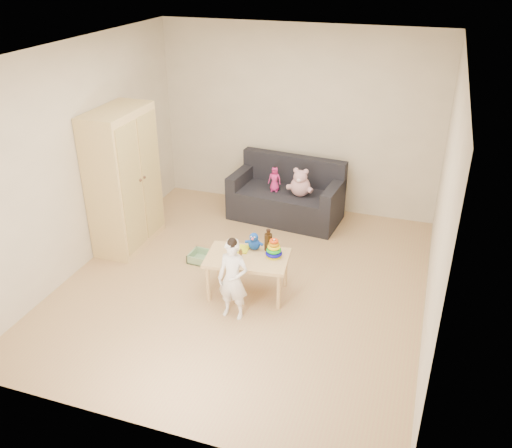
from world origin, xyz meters
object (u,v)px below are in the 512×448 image
(wardrobe, at_px, (124,180))
(play_table, at_px, (247,275))
(sofa, at_px, (285,205))
(toddler, at_px, (233,280))

(wardrobe, distance_m, play_table, 2.04)
(sofa, height_order, play_table, play_table)
(sofa, distance_m, play_table, 1.94)
(wardrobe, relative_size, sofa, 1.17)
(wardrobe, distance_m, sofa, 2.28)
(sofa, xyz_separation_m, toddler, (0.11, -2.38, 0.22))
(wardrobe, distance_m, toddler, 2.16)
(toddler, bearing_deg, play_table, 92.62)
(sofa, relative_size, play_table, 1.71)
(sofa, height_order, toddler, toddler)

